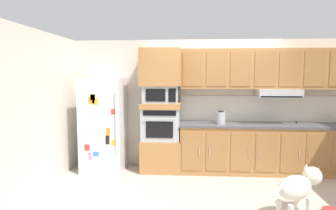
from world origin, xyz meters
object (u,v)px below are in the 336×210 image
object	(u,v)px
microwave	(161,94)
dog	(299,186)
screwdriver	(297,122)
refrigerator	(104,125)
built_in_oven	(161,124)
electric_kettle	(221,118)

from	to	relation	value
microwave	dog	distance (m)	2.78
dog	microwave	bearing A→B (deg)	101.91
screwdriver	microwave	bearing A→B (deg)	-177.29
refrigerator	screwdriver	distance (m)	3.65
refrigerator	screwdriver	world-z (taller)	refrigerator
built_in_oven	dog	xyz separation A→B (m)	(1.91, -1.74, -0.48)
electric_kettle	dog	xyz separation A→B (m)	(0.80, -1.69, -0.61)
built_in_oven	electric_kettle	world-z (taller)	built_in_oven
built_in_oven	refrigerator	bearing A→B (deg)	-176.43
screwdriver	electric_kettle	bearing A→B (deg)	-173.35
refrigerator	electric_kettle	size ratio (longest dim) A/B	7.33
refrigerator	screwdriver	bearing A→B (deg)	2.96
electric_kettle	dog	distance (m)	1.97
refrigerator	microwave	bearing A→B (deg)	3.57
electric_kettle	dog	bearing A→B (deg)	-64.82
refrigerator	electric_kettle	distance (m)	2.21
refrigerator	dog	distance (m)	3.46
built_in_oven	screwdriver	distance (m)	2.56
refrigerator	dog	xyz separation A→B (m)	(3.00, -1.67, -0.46)
built_in_oven	dog	world-z (taller)	built_in_oven
refrigerator	screwdriver	size ratio (longest dim) A/B	10.78
screwdriver	dog	size ratio (longest dim) A/B	0.20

